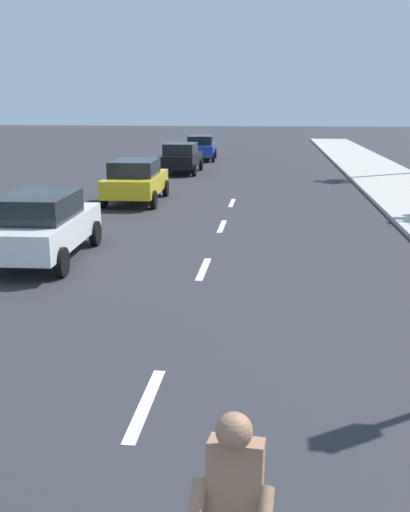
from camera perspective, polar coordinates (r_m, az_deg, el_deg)
name	(u,v)px	position (r m, az deg, el deg)	size (l,w,h in m)	color
ground_plane	(227,214)	(19.33, 2.20, 4.16)	(160.00, 160.00, 0.00)	#2D2D33
lane_stripe_2	(146,403)	(7.33, -5.87, -14.24)	(0.16, 1.80, 0.01)	white
lane_stripe_3	(204,269)	(12.84, -0.14, -1.27)	(0.16, 1.80, 0.01)	white
lane_stripe_4	(222,226)	(17.35, 1.68, 2.96)	(0.16, 1.80, 0.01)	white
lane_stripe_5	(232,203)	(21.55, 2.68, 5.26)	(0.16, 1.80, 0.01)	white
parked_car_white	(41,225)	(13.97, -15.84, 3.00)	(2.09, 4.24, 1.57)	white
parked_car_yellow	(136,180)	(21.77, -6.83, 7.49)	(2.07, 4.29, 1.57)	gold
parked_car_black	(181,157)	(31.05, -2.37, 9.72)	(1.95, 4.20, 1.57)	black
parked_car_blue	(201,147)	(38.38, -0.42, 10.69)	(2.13, 4.29, 1.57)	#1E389E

